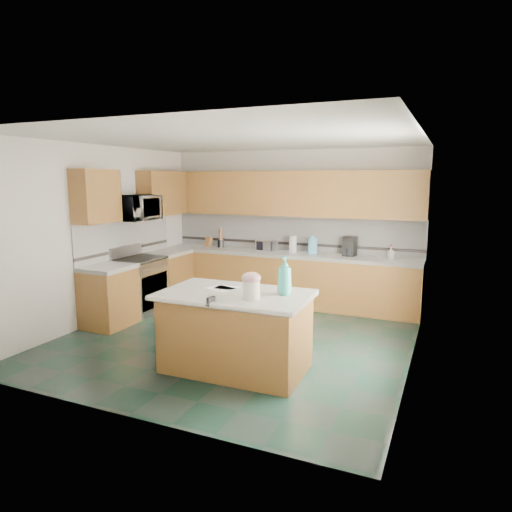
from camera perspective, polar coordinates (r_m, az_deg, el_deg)
The scene contains 52 objects.
floor at distance 6.44m, azimuth -2.51°, elevation -10.27°, with size 4.60×4.60×0.00m, color black.
ceiling at distance 6.08m, azimuth -2.70°, elevation 14.42°, with size 4.60×4.60×0.00m, color white.
wall_back at distance 8.25m, azimuth 4.51°, elevation 3.73°, with size 4.60×0.04×2.70m, color white.
wall_front at distance 4.19m, azimuth -16.69°, elevation -2.31°, with size 4.60×0.04×2.70m, color white.
wall_left at distance 7.43m, azimuth -18.91°, elevation 2.60°, with size 0.04×4.60×2.70m, color white.
wall_right at distance 5.51m, azimuth 19.61°, elevation 0.31°, with size 0.04×4.60×2.70m, color white.
back_base_cab at distance 8.10m, azimuth 3.69°, elevation -2.97°, with size 4.60×0.60×0.86m, color #3E2811.
back_countertop at distance 8.01m, azimuth 3.72°, elevation 0.24°, with size 4.60×0.64×0.06m, color white.
back_upper_cab at distance 8.04m, azimuth 4.13°, elevation 7.80°, with size 4.60×0.33×0.78m, color #3E2811.
back_backsplash at distance 8.23m, azimuth 4.43°, elevation 2.91°, with size 4.60×0.02×0.63m, color silver.
back_accent_band at distance 8.25m, azimuth 4.40°, elevation 1.56°, with size 4.60×0.01×0.05m, color black.
left_base_cab_rear at distance 8.38m, azimuth -11.01°, elevation -2.71°, with size 0.60×0.82×0.86m, color #3E2811.
left_counter_rear at distance 8.29m, azimuth -11.11°, elevation 0.40°, with size 0.64×0.82×0.06m, color white.
left_base_cab_front at distance 7.20m, azimuth -17.91°, elevation -5.00°, with size 0.60×0.72×0.86m, color #3E2811.
left_counter_front at distance 7.11m, azimuth -18.10°, elevation -1.41°, with size 0.64×0.72×0.06m, color white.
left_backsplash at distance 7.83m, azimuth -15.99°, elevation 2.23°, with size 0.02×2.30×0.63m, color silver.
left_accent_band at distance 7.85m, azimuth -15.89°, elevation 0.82°, with size 0.01×2.30×0.05m, color black.
left_upper_cab_rear at distance 8.38m, azimuth -11.58°, elevation 7.70°, with size 0.33×1.09×0.78m, color #3E2811.
left_upper_cab_front at distance 7.08m, azimuth -19.37°, elevation 7.06°, with size 0.33×0.72×0.78m, color #3E2811.
range_body at distance 7.75m, azimuth -14.31°, elevation -3.74°, with size 0.60×0.76×0.88m, color #B7B7BC.
range_oven_door at distance 7.59m, azimuth -12.56°, elevation -4.26°, with size 0.02×0.68×0.55m, color black.
range_cooktop at distance 7.66m, azimuth -14.45°, elevation -0.39°, with size 0.62×0.78×0.04m, color black.
range_handle at distance 7.49m, azimuth -12.48°, elevation -1.47°, with size 0.02×0.02×0.66m, color #B7B7BC.
range_backguard at distance 7.80m, azimuth -15.99°, elevation 0.61°, with size 0.06×0.76×0.18m, color #B7B7BC.
microwave at distance 7.57m, azimuth -14.71°, elevation 5.83°, with size 0.73×0.50×0.41m, color #B7B7BC.
island_base at distance 5.32m, azimuth -2.56°, elevation -9.67°, with size 1.58×0.90×0.86m, color #3E2811.
island_top at distance 5.19m, azimuth -2.60°, elevation -4.87°, with size 1.68×1.00×0.06m, color white.
island_bullnose at distance 4.76m, azimuth -5.26°, elevation -6.24°, with size 0.06×0.06×1.68m, color white.
treat_jar at distance 4.87m, azimuth -0.60°, elevation -4.26°, with size 0.19×0.19×0.20m, color silver.
treat_jar_lid at distance 4.85m, azimuth -0.61°, elevation -2.78°, with size 0.21×0.21×0.13m, color #CA909D.
treat_jar_knob at distance 4.84m, azimuth -0.61°, elevation -2.25°, with size 0.02×0.02×0.07m, color tan.
treat_jar_knob_end_l at distance 4.85m, azimuth -0.97°, elevation -2.22°, with size 0.04×0.04×0.04m, color tan.
treat_jar_knob_end_r at distance 4.82m, azimuth -0.24°, elevation -2.29°, with size 0.04×0.04×0.04m, color tan.
soap_bottle_island at distance 5.04m, azimuth 3.59°, elevation -2.47°, with size 0.16×0.17×0.43m, color teal.
paper_sheet_a at distance 5.38m, azimuth -4.48°, elevation -4.04°, with size 0.31×0.23×0.00m, color white.
paper_sheet_b at distance 5.40m, azimuth -3.67°, elevation -3.96°, with size 0.26×0.20×0.00m, color white.
clamp_body at distance 4.79m, azimuth -5.67°, elevation -5.65°, with size 0.03×0.11×0.09m, color black.
clamp_handle at distance 4.74m, azimuth -6.04°, elevation -6.06°, with size 0.02×0.02×0.07m, color black.
knife_block at distance 8.69m, azimuth -5.98°, elevation 1.77°, with size 0.10×0.09×0.19m, color #472814.
utensil_crock at distance 8.60m, azimuth -4.44°, elevation 1.57°, with size 0.12×0.12×0.15m, color black.
utensil_bundle at distance 8.58m, azimuth -4.46°, elevation 2.75°, with size 0.07×0.07×0.21m, color #472814.
toaster_oven at distance 8.17m, azimuth 1.32°, elevation 1.35°, with size 0.34×0.23×0.20m, color #B7B7BC.
toaster_oven_door at distance 8.07m, azimuth 1.03°, elevation 1.25°, with size 0.30×0.01×0.16m, color black.
paper_towel at distance 8.04m, azimuth 4.63°, elevation 1.52°, with size 0.13×0.13×0.29m, color white.
paper_towel_base at distance 8.06m, azimuth 4.62°, elevation 0.57°, with size 0.19×0.19×0.01m, color #B7B7BC.
water_jug at distance 7.90m, azimuth 7.11°, elevation 1.28°, with size 0.17×0.17×0.27m, color #5CADD7.
water_jug_neck at distance 7.88m, azimuth 7.13°, elevation 2.40°, with size 0.08×0.08×0.04m, color #5CADD7.
coffee_maker at distance 7.76m, azimuth 11.66°, elevation 1.21°, with size 0.19×0.21×0.33m, color black.
coffee_carafe at distance 7.73m, azimuth 11.56°, elevation 0.46°, with size 0.14×0.14×0.14m, color black.
soap_bottle_back at distance 7.63m, azimuth 16.50°, elevation 0.39°, with size 0.09×0.09×0.20m, color white.
soap_back_cap at distance 7.62m, azimuth 16.54°, elevation 1.25°, with size 0.02×0.02×0.03m, color red.
window_light_proxy at distance 5.30m, azimuth 19.22°, elevation 1.62°, with size 0.02×1.40×1.10m, color white.
Camera 1 is at (2.67, -5.44, 2.18)m, focal length 32.00 mm.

